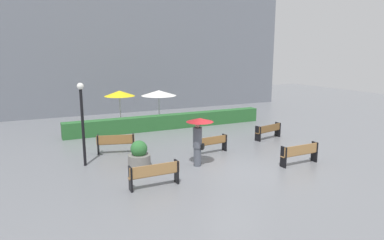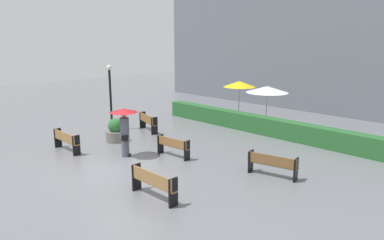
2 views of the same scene
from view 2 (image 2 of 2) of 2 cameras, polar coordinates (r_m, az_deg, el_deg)
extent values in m
plane|color=slate|center=(14.09, -11.58, -7.71)|extent=(60.00, 60.00, 0.00)
cube|color=olive|center=(15.16, -2.94, -4.17)|extent=(1.65, 0.39, 0.04)
cube|color=olive|center=(15.01, -3.29, -3.57)|extent=(1.64, 0.20, 0.35)
cube|color=black|center=(15.66, -5.03, -3.80)|extent=(0.09, 0.33, 0.83)
cube|color=black|center=(14.67, -0.81, -4.90)|extent=(0.09, 0.33, 0.83)
cube|color=#9E7242|center=(16.81, -19.24, -3.18)|extent=(1.86, 0.25, 0.04)
cube|color=#9E7242|center=(16.69, -19.71, -2.53)|extent=(1.86, 0.06, 0.41)
cube|color=black|center=(17.57, -20.56, -2.66)|extent=(0.06, 0.33, 0.88)
cube|color=black|center=(16.05, -17.92, -3.88)|extent=(0.06, 0.33, 0.88)
cube|color=#9E7242|center=(11.39, -6.01, -10.09)|extent=(1.89, 0.28, 0.04)
cube|color=#9E7242|center=(11.22, -6.59, -9.19)|extent=(1.89, 0.09, 0.42)
cube|color=black|center=(12.02, -8.83, -8.94)|extent=(0.07, 0.34, 0.90)
cube|color=black|center=(10.77, -3.01, -11.47)|extent=(0.07, 0.34, 0.90)
cube|color=brown|center=(13.36, 12.73, -6.94)|extent=(1.84, 0.67, 0.04)
cube|color=brown|center=(13.15, 12.53, -6.30)|extent=(1.78, 0.44, 0.37)
cube|color=black|center=(13.64, 9.33, -6.47)|extent=(0.14, 0.38, 0.83)
cube|color=black|center=(13.10, 16.20, -7.63)|extent=(0.14, 0.38, 0.83)
cube|color=olive|center=(19.45, -6.91, -0.38)|extent=(1.77, 0.71, 0.04)
cube|color=olive|center=(19.34, -7.33, 0.24)|extent=(1.72, 0.51, 0.42)
cube|color=black|center=(20.19, -7.86, 0.03)|extent=(0.15, 0.35, 0.92)
cube|color=black|center=(18.70, -6.00, -0.94)|extent=(0.15, 0.35, 0.92)
cylinder|color=#4C515B|center=(15.44, -10.56, -4.27)|extent=(0.32, 0.32, 0.80)
cube|color=black|center=(15.54, -10.28, -5.54)|extent=(0.41, 0.41, 0.08)
cylinder|color=#4C515B|center=(15.22, -10.69, -1.25)|extent=(0.38, 0.38, 0.87)
sphere|color=tan|center=(15.10, -10.77, 0.74)|extent=(0.21, 0.21, 0.21)
cube|color=black|center=(15.10, -10.64, -2.87)|extent=(0.26, 0.28, 0.22)
cylinder|color=black|center=(15.05, -10.78, -0.18)|extent=(0.02, 0.02, 0.90)
cone|color=maroon|center=(14.96, -10.85, 1.50)|extent=(1.15, 1.15, 0.16)
cylinder|color=slate|center=(17.82, -12.04, -2.52)|extent=(0.95, 0.95, 0.51)
sphere|color=#2D6B33|center=(17.70, -12.11, -0.90)|extent=(0.71, 0.71, 0.71)
cylinder|color=black|center=(19.82, -12.80, 3.08)|extent=(0.12, 0.12, 3.29)
sphere|color=white|center=(19.61, -13.06, 8.16)|extent=(0.28, 0.28, 0.28)
cylinder|color=silver|center=(22.20, 7.48, 2.88)|extent=(0.06, 0.06, 2.20)
cone|color=yellow|center=(22.05, 7.56, 5.70)|extent=(1.94, 1.94, 0.35)
cylinder|color=silver|center=(20.29, 11.74, 1.75)|extent=(0.06, 0.06, 2.18)
cone|color=white|center=(20.12, 11.88, 4.79)|extent=(2.30, 2.30, 0.35)
cube|color=#28602D|center=(19.34, 10.41, -0.65)|extent=(12.92, 0.70, 0.90)
cube|color=slate|center=(25.64, 20.18, 13.33)|extent=(28.00, 1.20, 10.93)
camera|label=1|loc=(18.88, -58.06, 6.44)|focal=31.61mm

